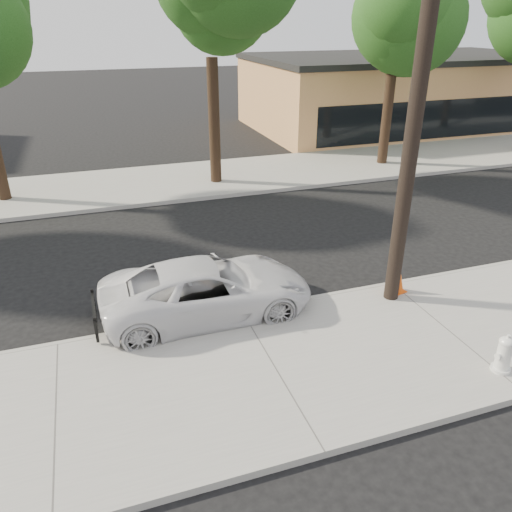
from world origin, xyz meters
name	(u,v)px	position (x,y,z in m)	size (l,w,h in m)	color
ground	(218,275)	(0.00, 0.00, 0.00)	(120.00, 120.00, 0.00)	black
near_sidewalk	(275,370)	(0.00, -4.30, 0.07)	(90.00, 4.40, 0.15)	gray
far_sidewalk	(165,182)	(0.00, 8.50, 0.07)	(90.00, 5.00, 0.15)	gray
curb_near	(241,313)	(0.00, -2.10, 0.07)	(90.00, 0.12, 0.16)	#9E9B93
building_main	(401,93)	(16.00, 16.00, 2.00)	(18.00, 10.00, 4.00)	tan
utility_pole	(417,103)	(3.60, -2.70, 4.70)	(1.40, 0.34, 9.00)	black
tree_d	(404,14)	(10.20, 7.95, 6.37)	(4.50, 4.35, 8.75)	black
police_cruiser	(208,289)	(-0.70, -1.80, 0.67)	(2.21, 4.79, 1.33)	silver
fire_hydrant	(504,355)	(4.06, -5.78, 0.51)	(0.40, 0.36, 0.75)	silver
traffic_cone	(398,279)	(3.89, -2.50, 0.50)	(0.44, 0.44, 0.72)	#E4500C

